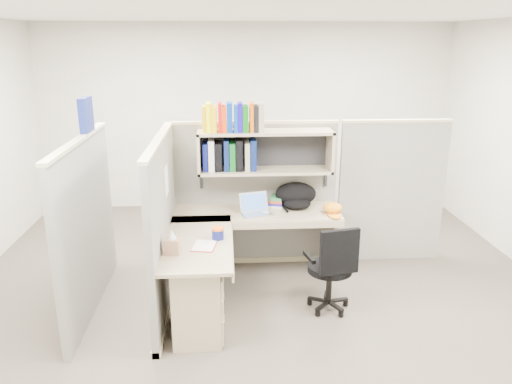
{
  "coord_description": "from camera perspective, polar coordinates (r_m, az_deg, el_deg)",
  "views": [
    {
      "loc": [
        -0.31,
        -4.37,
        2.46
      ],
      "look_at": [
        -0.02,
        0.25,
        1.04
      ],
      "focal_mm": 35.0,
      "sensor_mm": 36.0,
      "label": 1
    }
  ],
  "objects": [
    {
      "name": "book_stack",
      "position": [
        5.41,
        2.37,
        -1.02
      ],
      "size": [
        0.21,
        0.25,
        0.1
      ],
      "primitive_type": null,
      "rotation": [
        0.0,
        0.0,
        -0.27
      ],
      "color": "gray",
      "rests_on": "desk"
    },
    {
      "name": "cubicle",
      "position": [
        5.07,
        -4.03,
        -0.81
      ],
      "size": [
        3.79,
        1.84,
        1.95
      ],
      "color": "slate",
      "rests_on": "ground"
    },
    {
      "name": "orange_cap",
      "position": [
        5.23,
        8.75,
        -1.81
      ],
      "size": [
        0.21,
        0.24,
        0.11
      ],
      "primitive_type": null,
      "rotation": [
        0.0,
        0.0,
        -0.04
      ],
      "color": "orange",
      "rests_on": "desk"
    },
    {
      "name": "ground",
      "position": [
        5.02,
        0.45,
        -12.25
      ],
      "size": [
        6.0,
        6.0,
        0.0
      ],
      "primitive_type": "plane",
      "color": "#3C362F",
      "rests_on": "ground"
    },
    {
      "name": "laptop",
      "position": [
        5.11,
        0.1,
        -1.44
      ],
      "size": [
        0.38,
        0.38,
        0.22
      ],
      "primitive_type": null,
      "rotation": [
        0.0,
        0.0,
        0.29
      ],
      "color": "#ACACB0",
      "rests_on": "desk"
    },
    {
      "name": "loose_paper",
      "position": [
        4.41,
        -5.95,
        -6.09
      ],
      "size": [
        0.22,
        0.27,
        0.0
      ],
      "primitive_type": null,
      "rotation": [
        0.0,
        0.0,
        -0.16
      ],
      "color": "silver",
      "rests_on": "desk"
    },
    {
      "name": "task_chair",
      "position": [
        4.75,
        8.55,
        -10.04
      ],
      "size": [
        0.49,
        0.45,
        0.88
      ],
      "color": "black",
      "rests_on": "ground"
    },
    {
      "name": "desk",
      "position": [
        4.56,
        -4.47,
        -9.31
      ],
      "size": [
        1.74,
        1.75,
        0.73
      ],
      "color": "tan",
      "rests_on": "ground"
    },
    {
      "name": "backpack",
      "position": [
        5.34,
        4.64,
        -0.42
      ],
      "size": [
        0.49,
        0.41,
        0.26
      ],
      "primitive_type": null,
      "rotation": [
        0.0,
        0.0,
        -0.17
      ],
      "color": "black",
      "rests_on": "desk"
    },
    {
      "name": "snack_canister",
      "position": [
        4.52,
        -4.38,
        -4.71
      ],
      "size": [
        0.11,
        0.11,
        0.11
      ],
      "color": "navy",
      "rests_on": "desk"
    },
    {
      "name": "paper_cup",
      "position": [
        5.41,
        -0.72,
        -1.02
      ],
      "size": [
        0.08,
        0.08,
        0.1
      ],
      "primitive_type": "cylinder",
      "rotation": [
        0.0,
        0.0,
        -0.07
      ],
      "color": "white",
      "rests_on": "desk"
    },
    {
      "name": "room_shell",
      "position": [
        4.46,
        0.5,
        6.21
      ],
      "size": [
        6.0,
        6.0,
        6.0
      ],
      "color": "#B0AB9F",
      "rests_on": "ground"
    },
    {
      "name": "mouse",
      "position": [
        5.16,
        1.16,
        -2.33
      ],
      "size": [
        0.09,
        0.07,
        0.03
      ],
      "primitive_type": "ellipsoid",
      "rotation": [
        0.0,
        0.0,
        0.21
      ],
      "color": "#8392BA",
      "rests_on": "desk"
    },
    {
      "name": "tissue_box",
      "position": [
        4.26,
        -9.57,
        -5.6
      ],
      "size": [
        0.15,
        0.15,
        0.21
      ],
      "primitive_type": null,
      "rotation": [
        0.0,
        0.0,
        -0.11
      ],
      "color": "#A97C5F",
      "rests_on": "desk"
    }
  ]
}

